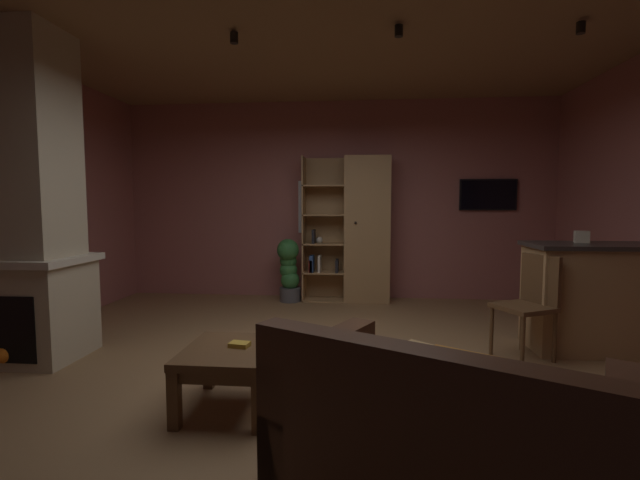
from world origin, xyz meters
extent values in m
cube|color=olive|center=(0.00, 0.00, -0.01)|extent=(6.17, 5.89, 0.02)
cube|color=#9E5B56|center=(0.00, 2.97, 1.42)|extent=(6.29, 0.06, 2.85)
cube|color=#8E6B47|center=(0.00, 0.00, 2.86)|extent=(6.17, 5.89, 0.02)
cube|color=white|center=(-0.21, 2.94, 1.33)|extent=(0.69, 0.01, 0.76)
cube|color=#BCAD8E|center=(-2.54, 0.10, 0.43)|extent=(0.85, 0.69, 0.85)
cube|color=#BCAD8E|center=(-2.54, 0.10, 1.85)|extent=(0.72, 0.59, 2.00)
cube|color=beige|center=(-2.54, 0.10, 0.88)|extent=(0.93, 0.77, 0.06)
cube|color=black|center=(-2.54, -0.21, 0.36)|extent=(0.60, 0.08, 0.55)
sphere|color=orange|center=(-2.54, -0.22, 0.14)|extent=(0.14, 0.14, 0.14)
cube|color=#A87F51|center=(0.45, 2.69, 1.01)|extent=(0.63, 0.38, 2.03)
cube|color=#A87F51|center=(-0.16, 2.87, 1.01)|extent=(0.58, 0.02, 2.03)
cube|color=#A87F51|center=(-0.44, 2.69, 1.01)|extent=(0.02, 0.38, 2.03)
sphere|color=black|center=(0.29, 2.49, 1.12)|extent=(0.04, 0.04, 0.04)
cube|color=#A87F51|center=(-0.16, 2.69, 0.01)|extent=(0.58, 0.38, 0.02)
cube|color=#A87F51|center=(-0.16, 2.69, 0.41)|extent=(0.58, 0.38, 0.02)
cube|color=#A87F51|center=(-0.16, 2.69, 0.81)|extent=(0.58, 0.38, 0.02)
cube|color=#A87F51|center=(-0.16, 2.69, 1.22)|extent=(0.58, 0.38, 0.02)
cube|color=#A87F51|center=(-0.16, 2.69, 1.62)|extent=(0.58, 0.38, 0.02)
cube|color=black|center=(0.04, 2.64, 0.50)|extent=(0.04, 0.23, 0.18)
cube|color=#2D4C8C|center=(-0.32, 2.64, 0.53)|extent=(0.05, 0.23, 0.23)
cube|color=#B22D2D|center=(-0.33, 2.64, 0.50)|extent=(0.05, 0.23, 0.17)
cube|color=beige|center=(-0.21, 2.64, 0.53)|extent=(0.03, 0.23, 0.23)
cube|color=black|center=(-0.29, 2.64, 0.92)|extent=(0.03, 0.23, 0.19)
sphere|color=beige|center=(-0.22, 2.69, 0.86)|extent=(0.10, 0.10, 0.10)
cube|color=#A87F51|center=(2.64, 0.77, 0.48)|extent=(1.35, 0.59, 0.97)
cube|color=#2D2826|center=(2.64, 0.77, 0.99)|extent=(1.41, 0.65, 0.04)
cube|color=#BFB299|center=(2.44, 0.86, 1.06)|extent=(0.15, 0.15, 0.11)
cube|color=#4C2D1E|center=(0.75, -1.55, 0.21)|extent=(1.71, 1.47, 0.42)
cube|color=#4C2D1E|center=(0.57, -1.88, 0.63)|extent=(1.35, 0.80, 0.42)
cube|color=#4C2D1E|center=(0.17, -1.24, 0.34)|extent=(0.55, 0.87, 0.67)
cube|color=#C67F33|center=(0.92, -1.91, 0.56)|extent=(0.41, 0.42, 0.33)
cube|color=tan|center=(0.71, -1.54, 0.55)|extent=(0.39, 0.37, 0.34)
cube|color=#AD3D2D|center=(0.45, -1.45, 0.52)|extent=(0.50, 0.32, 0.36)
cube|color=#C67F33|center=(0.81, -1.73, 0.55)|extent=(0.40, 0.33, 0.42)
cube|color=brown|center=(-0.50, -0.69, 0.39)|extent=(0.60, 0.69, 0.05)
cube|color=brown|center=(-0.50, -0.69, 0.33)|extent=(0.54, 0.62, 0.08)
cube|color=brown|center=(-0.76, -0.99, 0.18)|extent=(0.07, 0.07, 0.37)
cube|color=brown|center=(-0.24, -0.99, 0.18)|extent=(0.07, 0.07, 0.37)
cube|color=brown|center=(-0.76, -0.38, 0.18)|extent=(0.07, 0.07, 0.37)
cube|color=brown|center=(-0.24, -0.38, 0.18)|extent=(0.07, 0.07, 0.37)
cube|color=gold|center=(-0.44, -0.66, 0.43)|extent=(0.14, 0.11, 0.03)
cube|color=brown|center=(1.79, 0.48, 0.46)|extent=(0.56, 0.56, 0.04)
cube|color=brown|center=(1.96, 0.56, 0.70)|extent=(0.21, 0.38, 0.44)
cylinder|color=brown|center=(1.55, 0.56, 0.23)|extent=(0.04, 0.04, 0.46)
cylinder|color=brown|center=(1.71, 0.24, 0.23)|extent=(0.04, 0.04, 0.46)
cylinder|color=brown|center=(1.88, 0.72, 0.23)|extent=(0.04, 0.04, 0.46)
cylinder|color=brown|center=(2.03, 0.40, 0.23)|extent=(0.04, 0.04, 0.46)
cylinder|color=#4C4C51|center=(-0.62, 2.57, 0.10)|extent=(0.30, 0.30, 0.20)
sphere|color=#2D6B33|center=(-0.62, 2.57, 0.30)|extent=(0.26, 0.26, 0.26)
sphere|color=#2D6B33|center=(-0.65, 2.60, 0.44)|extent=(0.25, 0.25, 0.25)
sphere|color=#2D6B33|center=(-0.65, 2.59, 0.57)|extent=(0.24, 0.24, 0.24)
sphere|color=#2D6B33|center=(-0.65, 2.54, 0.73)|extent=(0.31, 0.31, 0.31)
cube|color=black|center=(2.14, 2.91, 1.50)|extent=(0.78, 0.05, 0.44)
cube|color=black|center=(2.14, 2.89, 1.50)|extent=(0.74, 0.01, 0.40)
cylinder|color=black|center=(-2.21, 0.34, 2.78)|extent=(0.07, 0.07, 0.09)
cylinder|color=black|center=(-0.73, 0.30, 2.78)|extent=(0.07, 0.07, 0.09)
cylinder|color=black|center=(0.66, 0.28, 2.78)|extent=(0.07, 0.07, 0.09)
cylinder|color=black|center=(2.11, 0.35, 2.78)|extent=(0.07, 0.07, 0.09)
camera|label=1|loc=(0.35, -3.47, 1.37)|focal=24.61mm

